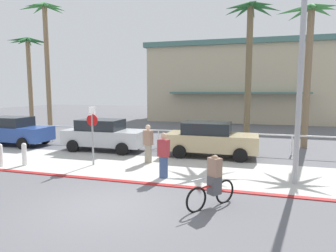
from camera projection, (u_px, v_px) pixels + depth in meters
ground_plane at (184, 144)px, 17.85m from camera, size 80.00×80.00×0.00m
sidewalk_strip at (154, 168)px, 12.32m from camera, size 44.00×4.00×0.02m
curb_paint at (136, 182)px, 10.41m from camera, size 44.00×0.24×0.03m
building_backdrop at (240, 83)px, 32.25m from camera, size 19.05×10.04×8.08m
rail_fence at (179, 134)px, 16.32m from camera, size 25.89×0.08×1.04m
stop_sign_bike_lane at (92, 127)px, 12.64m from camera, size 0.52×0.56×2.56m
bollard_0 at (24, 154)px, 12.71m from camera, size 0.20×0.20×1.00m
bollard_1 at (0, 155)px, 12.52m from camera, size 0.20×0.20×1.00m
streetlight_curb at (302, 58)px, 9.53m from camera, size 0.24×2.54×7.50m
palm_tree_0 at (29, 58)px, 24.67m from camera, size 3.46×3.47×7.65m
palm_tree_1 at (46, 36)px, 22.14m from camera, size 3.43×3.68×9.75m
palm_tree_2 at (250, 36)px, 17.00m from camera, size 3.30×3.62×8.30m
palm_tree_3 at (309, 41)px, 16.04m from camera, size 3.24×2.73×7.89m
car_blue_0 at (13, 131)px, 17.39m from camera, size 4.40×2.02×1.69m
car_silver_1 at (104, 135)px, 15.88m from camera, size 4.40×2.02×1.69m
car_tan_2 at (211, 139)px, 14.45m from camera, size 4.40×2.02×1.69m
cyclist_red_0 at (213, 182)px, 8.21m from camera, size 1.17×1.47×1.50m
pedestrian_0 at (164, 157)px, 10.87m from camera, size 0.45×0.38×1.71m
pedestrian_1 at (148, 145)px, 13.15m from camera, size 0.47×0.41×1.73m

